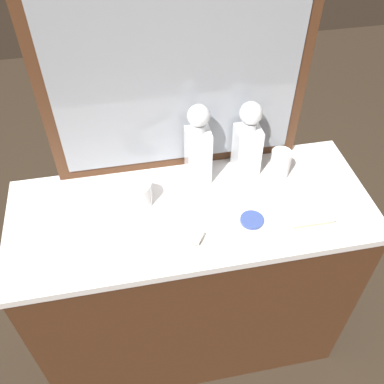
{
  "coord_description": "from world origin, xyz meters",
  "views": [
    {
      "loc": [
        -0.19,
        -0.97,
        2.0
      ],
      "look_at": [
        0.0,
        0.0,
        0.99
      ],
      "focal_mm": 40.15,
      "sensor_mm": 36.0,
      "label": 1
    }
  ],
  "objects_px": {
    "crystal_tumbler_right": "(140,195)",
    "porcelain_dish": "(252,220)",
    "crystal_tumbler_far_right": "(280,165)",
    "silver_brush_center": "(312,219)",
    "crystal_decanter_center": "(247,145)",
    "silver_brush_rear": "(177,232)",
    "crystal_decanter_front": "(198,151)"
  },
  "relations": [
    {
      "from": "crystal_tumbler_right",
      "to": "silver_brush_rear",
      "type": "bearing_deg",
      "value": -58.5
    },
    {
      "from": "crystal_tumbler_far_right",
      "to": "crystal_decanter_center",
      "type": "bearing_deg",
      "value": 155.45
    },
    {
      "from": "crystal_decanter_front",
      "to": "crystal_tumbler_right",
      "type": "height_order",
      "value": "crystal_decanter_front"
    },
    {
      "from": "silver_brush_rear",
      "to": "porcelain_dish",
      "type": "height_order",
      "value": "silver_brush_rear"
    },
    {
      "from": "crystal_decanter_center",
      "to": "porcelain_dish",
      "type": "bearing_deg",
      "value": -100.45
    },
    {
      "from": "crystal_tumbler_far_right",
      "to": "porcelain_dish",
      "type": "xyz_separation_m",
      "value": [
        -0.16,
        -0.2,
        -0.04
      ]
    },
    {
      "from": "crystal_decanter_center",
      "to": "crystal_tumbler_far_right",
      "type": "relative_size",
      "value": 2.71
    },
    {
      "from": "silver_brush_center",
      "to": "crystal_decanter_center",
      "type": "bearing_deg",
      "value": 116.98
    },
    {
      "from": "crystal_decanter_front",
      "to": "silver_brush_rear",
      "type": "height_order",
      "value": "crystal_decanter_front"
    },
    {
      "from": "crystal_decanter_center",
      "to": "crystal_tumbler_right",
      "type": "bearing_deg",
      "value": -166.16
    },
    {
      "from": "crystal_decanter_front",
      "to": "crystal_tumbler_right",
      "type": "distance_m",
      "value": 0.25
    },
    {
      "from": "silver_brush_rear",
      "to": "silver_brush_center",
      "type": "bearing_deg",
      "value": -3.65
    },
    {
      "from": "crystal_decanter_center",
      "to": "silver_brush_center",
      "type": "height_order",
      "value": "crystal_decanter_center"
    },
    {
      "from": "crystal_tumbler_right",
      "to": "silver_brush_center",
      "type": "relative_size",
      "value": 0.58
    },
    {
      "from": "crystal_decanter_center",
      "to": "crystal_tumbler_right",
      "type": "relative_size",
      "value": 3.24
    },
    {
      "from": "crystal_tumbler_far_right",
      "to": "silver_brush_rear",
      "type": "distance_m",
      "value": 0.46
    },
    {
      "from": "silver_brush_center",
      "to": "silver_brush_rear",
      "type": "height_order",
      "value": "same"
    },
    {
      "from": "silver_brush_center",
      "to": "crystal_decanter_front",
      "type": "bearing_deg",
      "value": 139.75
    },
    {
      "from": "crystal_decanter_front",
      "to": "porcelain_dish",
      "type": "bearing_deg",
      "value": -60.85
    },
    {
      "from": "crystal_decanter_front",
      "to": "silver_brush_rear",
      "type": "relative_size",
      "value": 1.88
    },
    {
      "from": "crystal_decanter_front",
      "to": "crystal_decanter_center",
      "type": "bearing_deg",
      "value": 3.61
    },
    {
      "from": "crystal_tumbler_right",
      "to": "crystal_tumbler_far_right",
      "type": "xyz_separation_m",
      "value": [
        0.51,
        0.05,
        0.01
      ]
    },
    {
      "from": "crystal_decanter_center",
      "to": "crystal_tumbler_far_right",
      "type": "bearing_deg",
      "value": -24.55
    },
    {
      "from": "crystal_decanter_center",
      "to": "porcelain_dish",
      "type": "xyz_separation_m",
      "value": [
        -0.05,
        -0.25,
        -0.11
      ]
    },
    {
      "from": "crystal_tumbler_right",
      "to": "silver_brush_rear",
      "type": "xyz_separation_m",
      "value": [
        0.1,
        -0.16,
        -0.03
      ]
    },
    {
      "from": "silver_brush_center",
      "to": "crystal_tumbler_far_right",
      "type": "bearing_deg",
      "value": 98.11
    },
    {
      "from": "crystal_decanter_center",
      "to": "silver_brush_center",
      "type": "xyz_separation_m",
      "value": [
        0.15,
        -0.29,
        -0.1
      ]
    },
    {
      "from": "crystal_tumbler_right",
      "to": "crystal_tumbler_far_right",
      "type": "distance_m",
      "value": 0.51
    },
    {
      "from": "crystal_tumbler_far_right",
      "to": "silver_brush_center",
      "type": "relative_size",
      "value": 0.69
    },
    {
      "from": "crystal_tumbler_right",
      "to": "porcelain_dish",
      "type": "xyz_separation_m",
      "value": [
        0.35,
        -0.15,
        -0.03
      ]
    },
    {
      "from": "silver_brush_rear",
      "to": "crystal_decanter_center",
      "type": "bearing_deg",
      "value": 41.1
    },
    {
      "from": "crystal_tumbler_right",
      "to": "silver_brush_rear",
      "type": "height_order",
      "value": "crystal_tumbler_right"
    }
  ]
}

